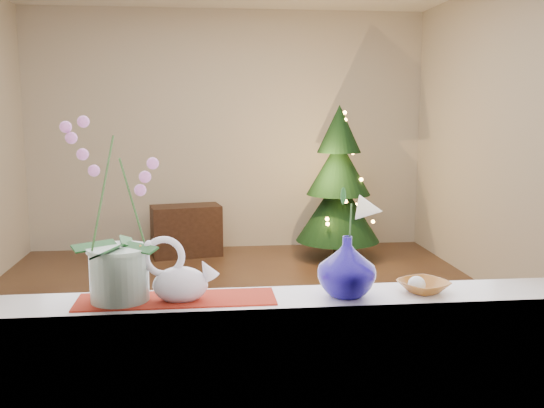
% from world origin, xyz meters
% --- Properties ---
extents(ground, '(5.00, 5.00, 0.00)m').
position_xyz_m(ground, '(0.00, 0.00, 0.00)').
color(ground, '#392217').
rests_on(ground, ground).
extents(wall_back, '(4.50, 0.10, 2.70)m').
position_xyz_m(wall_back, '(0.00, 2.50, 1.35)').
color(wall_back, beige).
rests_on(wall_back, ground).
extents(wall_front, '(4.50, 0.10, 2.70)m').
position_xyz_m(wall_front, '(0.00, -2.50, 1.35)').
color(wall_front, beige).
rests_on(wall_front, ground).
extents(wall_right, '(0.10, 5.00, 2.70)m').
position_xyz_m(wall_right, '(2.25, 0.00, 1.35)').
color(wall_right, beige).
rests_on(wall_right, ground).
extents(windowsill, '(2.20, 0.26, 0.04)m').
position_xyz_m(windowsill, '(0.00, -2.37, 0.90)').
color(windowsill, white).
rests_on(windowsill, window_apron).
extents(window_frame, '(2.22, 0.06, 1.60)m').
position_xyz_m(window_frame, '(0.00, -2.47, 1.70)').
color(window_frame, white).
rests_on(window_frame, windowsill).
extents(runner, '(0.70, 0.20, 0.01)m').
position_xyz_m(runner, '(-0.38, -2.37, 0.92)').
color(runner, maroon).
rests_on(runner, windowsill).
extents(orchid_pot, '(0.27, 0.27, 0.65)m').
position_xyz_m(orchid_pot, '(-0.58, -2.37, 1.24)').
color(orchid_pot, silver).
rests_on(orchid_pot, windowsill).
extents(swan, '(0.28, 0.17, 0.22)m').
position_xyz_m(swan, '(-0.36, -2.39, 1.03)').
color(swan, silver).
rests_on(swan, windowsill).
extents(blue_vase, '(0.28, 0.28, 0.25)m').
position_xyz_m(blue_vase, '(0.23, -2.39, 1.05)').
color(blue_vase, '#0F0765').
rests_on(blue_vase, windowsill).
extents(lily, '(0.14, 0.08, 0.19)m').
position_xyz_m(lily, '(0.23, -2.39, 1.27)').
color(lily, white).
rests_on(lily, blue_vase).
extents(paperweight, '(0.07, 0.07, 0.07)m').
position_xyz_m(paperweight, '(0.49, -2.39, 0.95)').
color(paperweight, silver).
rests_on(paperweight, windowsill).
extents(amber_dish, '(0.20, 0.20, 0.04)m').
position_xyz_m(amber_dish, '(0.53, -2.37, 0.94)').
color(amber_dish, '#94561D').
rests_on(amber_dish, windowsill).
extents(xmas_tree, '(1.02, 1.02, 1.64)m').
position_xyz_m(xmas_tree, '(1.15, 1.84, 0.82)').
color(xmas_tree, black).
rests_on(xmas_tree, ground).
extents(side_table, '(0.80, 0.51, 0.56)m').
position_xyz_m(side_table, '(-0.49, 2.11, 0.28)').
color(side_table, black).
rests_on(side_table, ground).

